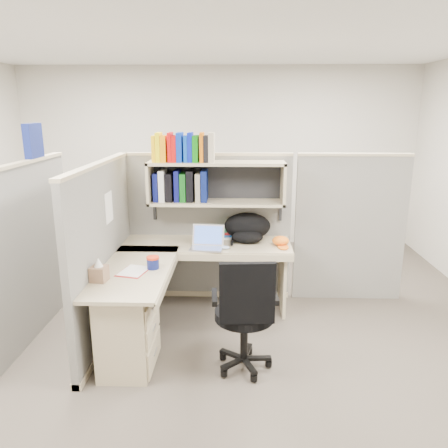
{
  "coord_description": "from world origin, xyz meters",
  "views": [
    {
      "loc": [
        0.32,
        -3.74,
        2.09
      ],
      "look_at": [
        0.19,
        0.25,
        1.02
      ],
      "focal_mm": 35.0,
      "sensor_mm": 36.0,
      "label": 1
    }
  ],
  "objects_px": {
    "snack_canister": "(153,262)",
    "backpack": "(247,228)",
    "task_chair": "(245,332)",
    "laptop": "(206,238)",
    "desk": "(153,304)"
  },
  "relations": [
    {
      "from": "snack_canister",
      "to": "backpack",
      "type": "bearing_deg",
      "value": 45.41
    },
    {
      "from": "task_chair",
      "to": "laptop",
      "type": "bearing_deg",
      "value": 110.77
    },
    {
      "from": "laptop",
      "to": "snack_canister",
      "type": "xyz_separation_m",
      "value": [
        -0.43,
        -0.56,
        -0.06
      ]
    },
    {
      "from": "desk",
      "to": "task_chair",
      "type": "bearing_deg",
      "value": -20.98
    },
    {
      "from": "desk",
      "to": "snack_canister",
      "type": "xyz_separation_m",
      "value": [
        -0.01,
        0.11,
        0.35
      ]
    },
    {
      "from": "desk",
      "to": "laptop",
      "type": "xyz_separation_m",
      "value": [
        0.42,
        0.67,
        0.41
      ]
    },
    {
      "from": "desk",
      "to": "backpack",
      "type": "relative_size",
      "value": 3.57
    },
    {
      "from": "snack_canister",
      "to": "task_chair",
      "type": "relative_size",
      "value": 0.11
    },
    {
      "from": "snack_canister",
      "to": "task_chair",
      "type": "distance_m",
      "value": 0.99
    },
    {
      "from": "backpack",
      "to": "task_chair",
      "type": "distance_m",
      "value": 1.36
    },
    {
      "from": "snack_canister",
      "to": "task_chair",
      "type": "bearing_deg",
      "value": -27.23
    },
    {
      "from": "desk",
      "to": "backpack",
      "type": "xyz_separation_m",
      "value": [
        0.83,
        0.96,
        0.44
      ]
    },
    {
      "from": "snack_canister",
      "to": "task_chair",
      "type": "height_order",
      "value": "task_chair"
    },
    {
      "from": "backpack",
      "to": "snack_canister",
      "type": "bearing_deg",
      "value": -115.33
    },
    {
      "from": "desk",
      "to": "laptop",
      "type": "height_order",
      "value": "laptop"
    }
  ]
}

